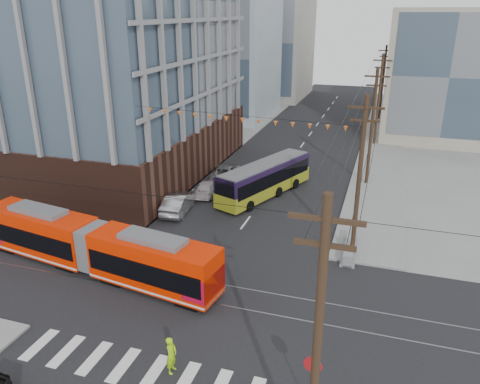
# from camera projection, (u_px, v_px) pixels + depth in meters

# --- Properties ---
(ground) EXTENTS (160.00, 160.00, 0.00)m
(ground) POSITION_uv_depth(u_px,v_px,m) (167.00, 330.00, 24.54)
(ground) COLOR slate
(office_building) EXTENTS (30.00, 25.00, 28.60)m
(office_building) POSITION_uv_depth(u_px,v_px,m) (60.00, 25.00, 46.02)
(office_building) COLOR #381E16
(office_building) RESTS_ON ground
(bg_bldg_nw_near) EXTENTS (18.00, 16.00, 18.00)m
(bg_bldg_nw_near) POSITION_uv_depth(u_px,v_px,m) (213.00, 57.00, 72.26)
(bg_bldg_nw_near) COLOR #8C99A5
(bg_bldg_nw_near) RESTS_ON ground
(bg_bldg_ne_near) EXTENTS (14.00, 14.00, 16.00)m
(bg_bldg_ne_near) POSITION_uv_depth(u_px,v_px,m) (444.00, 75.00, 59.68)
(bg_bldg_ne_near) COLOR gray
(bg_bldg_ne_near) RESTS_ON ground
(bg_bldg_nw_far) EXTENTS (16.00, 18.00, 20.00)m
(bg_bldg_nw_far) POSITION_uv_depth(u_px,v_px,m) (265.00, 42.00, 88.79)
(bg_bldg_nw_far) COLOR gray
(bg_bldg_nw_far) RESTS_ON ground
(bg_bldg_ne_far) EXTENTS (16.00, 16.00, 14.00)m
(bg_bldg_ne_far) POSITION_uv_depth(u_px,v_px,m) (446.00, 67.00, 77.22)
(bg_bldg_ne_far) COLOR #8C99A5
(bg_bldg_ne_far) RESTS_ON ground
(utility_pole_near) EXTENTS (0.30, 0.30, 11.00)m
(utility_pole_near) POSITION_uv_depth(u_px,v_px,m) (316.00, 354.00, 14.80)
(utility_pole_near) COLOR black
(utility_pole_near) RESTS_ON ground
(utility_pole_far) EXTENTS (0.30, 0.30, 11.00)m
(utility_pole_far) POSITION_uv_depth(u_px,v_px,m) (383.00, 83.00, 69.82)
(utility_pole_far) COLOR black
(utility_pole_far) RESTS_ON ground
(streetcar) EXTENTS (17.65, 5.09, 3.37)m
(streetcar) POSITION_uv_depth(u_px,v_px,m) (95.00, 247.00, 29.57)
(streetcar) COLOR red
(streetcar) RESTS_ON ground
(city_bus) EXTENTS (6.31, 11.24, 3.15)m
(city_bus) POSITION_uv_depth(u_px,v_px,m) (265.00, 179.00, 41.90)
(city_bus) COLOR black
(city_bus) RESTS_ON ground
(parked_car_silver) EXTENTS (2.23, 5.08, 1.62)m
(parked_car_silver) POSITION_uv_depth(u_px,v_px,m) (179.00, 203.00, 38.69)
(parked_car_silver) COLOR gray
(parked_car_silver) RESTS_ON ground
(parked_car_white) EXTENTS (2.21, 4.48, 1.25)m
(parked_car_white) POSITION_uv_depth(u_px,v_px,m) (207.00, 188.00, 42.41)
(parked_car_white) COLOR beige
(parked_car_white) RESTS_ON ground
(parked_car_grey) EXTENTS (3.07, 5.48, 1.45)m
(parked_car_grey) POSITION_uv_depth(u_px,v_px,m) (226.00, 172.00, 46.39)
(parked_car_grey) COLOR slate
(parked_car_grey) RESTS_ON ground
(pedestrian) EXTENTS (0.45, 0.69, 1.87)m
(pedestrian) POSITION_uv_depth(u_px,v_px,m) (171.00, 355.00, 21.40)
(pedestrian) COLOR #9EDB0E
(pedestrian) RESTS_ON ground
(jersey_barrier) EXTENTS (1.05, 4.26, 0.85)m
(jersey_barrier) POSITION_uv_depth(u_px,v_px,m) (350.00, 248.00, 32.18)
(jersey_barrier) COLOR slate
(jersey_barrier) RESTS_ON ground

